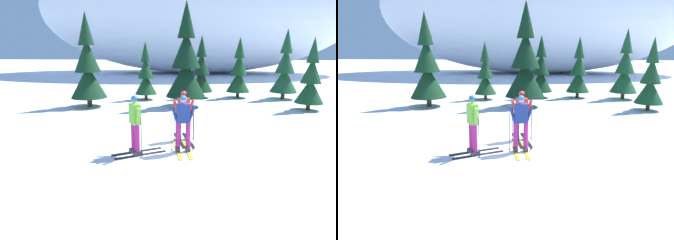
% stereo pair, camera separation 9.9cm
% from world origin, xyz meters
% --- Properties ---
extents(ground_plane, '(120.00, 120.00, 0.00)m').
position_xyz_m(ground_plane, '(0.00, 0.00, 0.00)').
color(ground_plane, white).
extents(skier_red_jacket, '(0.80, 1.82, 1.75)m').
position_xyz_m(skier_red_jacket, '(-0.10, 0.98, 0.91)').
color(skier_red_jacket, black).
rests_on(skier_red_jacket, ground).
extents(skier_lime_jacket, '(1.66, 1.19, 1.84)m').
position_xyz_m(skier_lime_jacket, '(-1.54, -0.59, 0.98)').
color(skier_lime_jacket, black).
rests_on(skier_lime_jacket, ground).
extents(skier_navy_jacket, '(0.79, 1.79, 1.81)m').
position_xyz_m(skier_navy_jacket, '(-0.10, -0.28, 0.95)').
color(skier_navy_jacket, gold).
rests_on(skier_navy_jacket, ground).
extents(pine_tree_far_left, '(1.93, 1.93, 5.00)m').
position_xyz_m(pine_tree_far_left, '(-5.29, 6.78, 2.09)').
color(pine_tree_far_left, '#47301E').
rests_on(pine_tree_far_left, ground).
extents(pine_tree_left, '(1.35, 1.35, 3.50)m').
position_xyz_m(pine_tree_left, '(-2.50, 9.20, 1.46)').
color(pine_tree_left, '#47301E').
rests_on(pine_tree_left, ground).
extents(pine_tree_center_left, '(2.14, 2.14, 5.55)m').
position_xyz_m(pine_tree_center_left, '(-0.06, 7.16, 2.32)').
color(pine_tree_center_left, '#47301E').
rests_on(pine_tree_center_left, ground).
extents(pine_tree_center, '(1.50, 1.50, 3.89)m').
position_xyz_m(pine_tree_center, '(0.90, 10.16, 1.63)').
color(pine_tree_center, '#47301E').
rests_on(pine_tree_center, ground).
extents(pine_tree_center_right, '(1.46, 1.46, 3.79)m').
position_xyz_m(pine_tree_center_right, '(3.25, 10.26, 1.59)').
color(pine_tree_center_right, '#47301E').
rests_on(pine_tree_center_right, ground).
extents(pine_tree_right, '(1.65, 1.65, 4.26)m').
position_xyz_m(pine_tree_right, '(5.99, 9.95, 1.78)').
color(pine_tree_right, '#47301E').
rests_on(pine_tree_right, ground).
extents(pine_tree_far_right, '(1.42, 1.42, 3.69)m').
position_xyz_m(pine_tree_far_right, '(6.29, 6.56, 1.54)').
color(pine_tree_far_right, '#47301E').
rests_on(pine_tree_far_right, ground).
extents(snow_ridge_background, '(36.75, 15.40, 15.32)m').
position_xyz_m(snow_ridge_background, '(1.23, 27.78, 7.66)').
color(snow_ridge_background, white).
rests_on(snow_ridge_background, ground).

